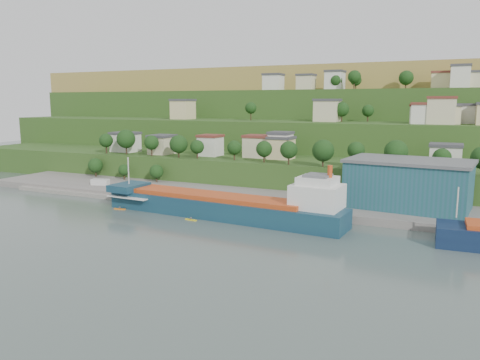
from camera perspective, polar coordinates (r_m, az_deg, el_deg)
The scene contains 10 objects.
ground at distance 118.06m, azimuth -6.31°, elevation -5.10°, with size 500.00×500.00×0.00m, color #43524C.
quay at distance 135.00m, azimuth 7.23°, elevation -3.26°, with size 220.00×26.00×4.00m, color slate.
pebble_beach at distance 168.13m, azimuth -18.62°, elevation -1.16°, with size 40.00×18.00×2.40m, color slate.
hillside at distance 274.54m, azimuth 12.16°, elevation 3.08°, with size 360.00×211.30×96.00m.
cargo_ship_near at distance 121.01m, azimuth -1.42°, elevation -3.35°, with size 66.98×14.94×17.06m.
warehouse at distance 130.87m, azimuth 19.83°, elevation -0.39°, with size 32.90×22.29×12.80m.
caravan at distance 164.54m, azimuth -16.66°, elevation -0.38°, with size 5.90×2.46×2.75m, color silver.
dinghy at distance 156.20m, azimuth -16.44°, elevation -1.25°, with size 3.68×1.38×0.74m, color silver.
kayak_orange at distance 134.94m, azimuth -14.44°, elevation -3.39°, with size 3.43×1.12×0.85m.
kayak_yellow at distance 119.58m, azimuth -6.01°, elevation -4.78°, with size 3.41×1.01×0.84m.
Camera 1 is at (59.29, -97.72, 29.56)m, focal length 35.00 mm.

